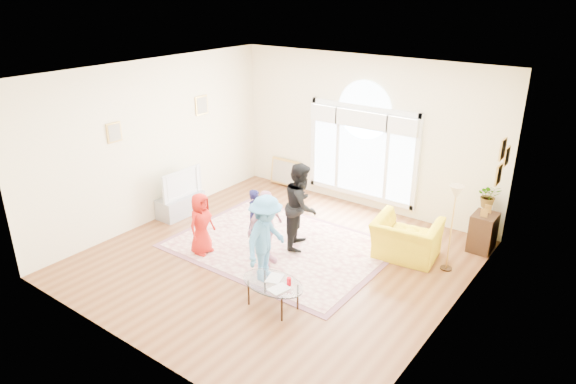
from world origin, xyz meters
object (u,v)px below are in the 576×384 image
Objects in this scene: tv_console at (181,205)px; television at (179,183)px; coffee_table at (273,284)px; armchair at (406,239)px; area_rug at (280,246)px.

tv_console is 0.50m from television.
tv_console is 0.96× the size of coffee_table.
armchair is at bearing 72.37° from coffee_table.
armchair is (4.54, 1.10, 0.15)m from tv_console.
tv_console is at bearing -177.66° from area_rug.
television is 0.97× the size of coffee_table.
coffee_table is (1.07, -1.57, 0.39)m from area_rug.
tv_console reaches higher than area_rug.
armchair is at bearing 26.35° from area_rug.
television reaches higher than tv_console.
coffee_table is at bearing -22.27° from tv_console.
area_rug is 2.61m from television.
tv_console is at bearing 6.36° from armchair.
area_rug is 3.29× the size of armchair.
coffee_table is (3.59, -1.47, 0.19)m from tv_console.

